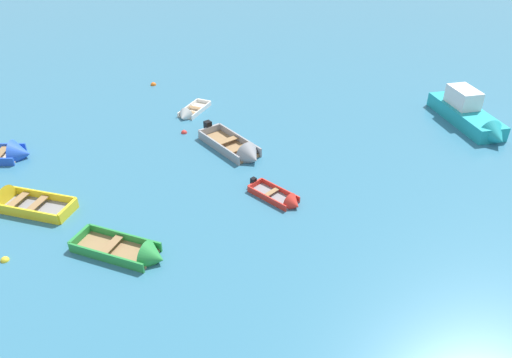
# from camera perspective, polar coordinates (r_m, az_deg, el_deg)

# --- Properties ---
(rowboat_red_back_row_left) EXTENTS (2.28, 2.86, 0.93)m
(rowboat_red_back_row_left) POSITION_cam_1_polar(r_m,az_deg,el_deg) (22.64, 3.31, -2.47)
(rowboat_red_back_row_left) COLOR gray
(rowboat_red_back_row_left) RESTS_ON ground_plane
(rowboat_yellow_outer_left) EXTENTS (4.23, 3.27, 1.35)m
(rowboat_yellow_outer_left) POSITION_cam_1_polar(r_m,az_deg,el_deg) (24.98, -26.39, -2.36)
(rowboat_yellow_outer_left) COLOR gray
(rowboat_yellow_outer_left) RESTS_ON ground_plane
(rowboat_grey_foreground_center) EXTENTS (3.12, 4.75, 1.39)m
(rowboat_grey_foreground_center) POSITION_cam_1_polar(r_m,az_deg,el_deg) (26.40, -1.86, 3.31)
(rowboat_grey_foreground_center) COLOR #99754C
(rowboat_grey_foreground_center) RESTS_ON ground_plane
(motor_launch_turquoise_cluster_inner) EXTENTS (2.01, 6.49, 2.22)m
(motor_launch_turquoise_cluster_inner) POSITION_cam_1_polar(r_m,az_deg,el_deg) (32.13, 23.78, 6.83)
(motor_launch_turquoise_cluster_inner) COLOR teal
(motor_launch_turquoise_cluster_inner) RESTS_ON ground_plane
(rowboat_blue_midfield_right) EXTENTS (4.95, 2.66, 1.53)m
(rowboat_blue_midfield_right) POSITION_cam_1_polar(r_m,az_deg,el_deg) (29.35, -27.31, 2.56)
(rowboat_blue_midfield_right) COLOR beige
(rowboat_blue_midfield_right) RESTS_ON ground_plane
(rowboat_white_distant_center) EXTENTS (2.56, 2.88, 0.97)m
(rowboat_white_distant_center) POSITION_cam_1_polar(r_m,az_deg,el_deg) (31.11, -7.92, 7.54)
(rowboat_white_distant_center) COLOR beige
(rowboat_white_distant_center) RESTS_ON ground_plane
(rowboat_green_far_left) EXTENTS (4.02, 3.40, 1.27)m
(rowboat_green_far_left) POSITION_cam_1_polar(r_m,az_deg,el_deg) (20.12, -13.67, -8.52)
(rowboat_green_far_left) COLOR #99754C
(rowboat_green_far_left) RESTS_ON ground_plane
(mooring_buoy_between_boats_right) EXTENTS (0.34, 0.34, 0.34)m
(mooring_buoy_between_boats_right) POSITION_cam_1_polar(r_m,az_deg,el_deg) (21.96, -27.30, -8.47)
(mooring_buoy_between_boats_right) COLOR yellow
(mooring_buoy_between_boats_right) RESTS_ON ground_plane
(mooring_buoy_midfield) EXTENTS (0.36, 0.36, 0.36)m
(mooring_buoy_midfield) POSITION_cam_1_polar(r_m,az_deg,el_deg) (29.09, -8.41, 5.36)
(mooring_buoy_midfield) COLOR red
(mooring_buoy_midfield) RESTS_ON ground_plane
(mooring_buoy_between_boats_left) EXTENTS (0.41, 0.41, 0.41)m
(mooring_buoy_between_boats_left) POSITION_cam_1_polar(r_m,az_deg,el_deg) (36.42, -11.91, 10.71)
(mooring_buoy_between_boats_left) COLOR orange
(mooring_buoy_between_boats_left) RESTS_ON ground_plane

